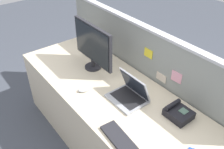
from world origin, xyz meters
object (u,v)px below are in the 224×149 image
object	(u,v)px
keyboard_main	(123,143)
desk_phone	(178,113)
laptop	(130,93)
desktop_monitor	(93,45)
pen_cup	(97,46)
computer_mouse_right_hand	(83,90)

from	to	relation	value
keyboard_main	desk_phone	bearing A→B (deg)	89.40
laptop	keyboard_main	world-z (taller)	laptop
laptop	keyboard_main	size ratio (longest dim) A/B	0.72
laptop	keyboard_main	distance (m)	0.51
desktop_monitor	keyboard_main	world-z (taller)	desktop_monitor
laptop	pen_cup	size ratio (longest dim) A/B	1.69
desk_phone	keyboard_main	bearing A→B (deg)	-95.72
keyboard_main	computer_mouse_right_hand	bearing A→B (deg)	176.72
desk_phone	pen_cup	distance (m)	1.28
computer_mouse_right_hand	pen_cup	xyz separation A→B (m)	(-0.55, 0.54, 0.03)
laptop	computer_mouse_right_hand	bearing A→B (deg)	-141.12
desktop_monitor	computer_mouse_right_hand	distance (m)	0.47
keyboard_main	laptop	bearing A→B (deg)	138.70
laptop	desk_phone	world-z (taller)	laptop
desktop_monitor	desk_phone	distance (m)	1.03
desktop_monitor	computer_mouse_right_hand	size ratio (longest dim) A/B	5.79
laptop	computer_mouse_right_hand	size ratio (longest dim) A/B	3.13
desk_phone	pen_cup	world-z (taller)	pen_cup
laptop	desktop_monitor	bearing A→B (deg)	177.17
desk_phone	laptop	bearing A→B (deg)	-158.51
desk_phone	pen_cup	size ratio (longest dim) A/B	1.05
pen_cup	desk_phone	bearing A→B (deg)	-5.13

